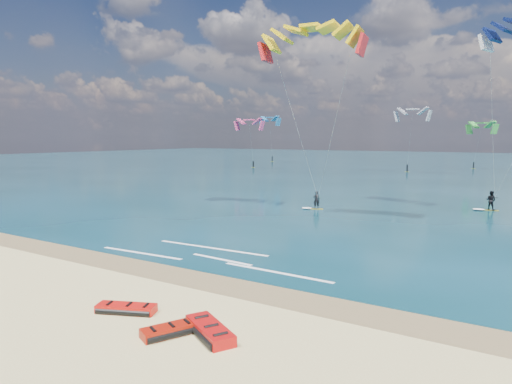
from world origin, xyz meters
TOP-DOWN VIEW (x-y plane):
  - ground at (0.00, 40.00)m, footprint 320.00×320.00m
  - wet_sand_strip at (0.00, 3.00)m, footprint 320.00×2.40m
  - sea at (0.00, 104.00)m, footprint 320.00×200.00m
  - packed_kite_left at (4.03, -1.68)m, footprint 2.65×1.88m
  - packed_kite_mid at (8.01, -1.64)m, footprint 2.95×2.41m
  - packed_kite_right at (6.80, -2.32)m, footprint 1.84×2.31m
  - kitesurfer_main at (0.97, 22.17)m, footprint 9.14×7.45m
  - kitesurfer_far at (15.04, 30.18)m, footprint 8.55×7.27m
  - shoreline_foam at (1.91, 6.43)m, footprint 14.42×3.63m
  - distant_kites at (-10.27, 78.84)m, footprint 78.05×25.96m

SIDE VIEW (x-z plane):
  - ground at x=0.00m, z-range 0.00..0.00m
  - packed_kite_left at x=4.03m, z-range -0.19..0.19m
  - packed_kite_mid at x=8.01m, z-range -0.22..0.22m
  - packed_kite_right at x=6.80m, z-range -0.19..0.19m
  - wet_sand_strip at x=0.00m, z-range 0.00..0.01m
  - sea at x=0.00m, z-range 0.00..0.04m
  - shoreline_foam at x=1.91m, z-range 0.04..0.05m
  - distant_kites at x=-10.27m, z-range -0.58..11.19m
  - kitesurfer_main at x=0.97m, z-range 0.24..16.95m
  - kitesurfer_far at x=15.04m, z-range 0.39..17.45m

